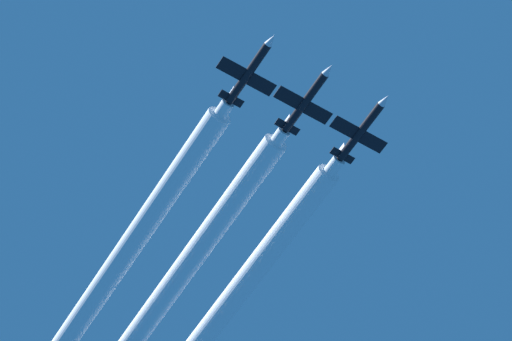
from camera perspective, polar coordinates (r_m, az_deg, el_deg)
jet_far_left at (r=166.67m, az=5.26°, el=2.02°), size 8.81×12.83×3.08m
jet_inner_left at (r=164.18m, az=2.51°, el=3.49°), size 8.81×12.83×3.08m
jet_center at (r=162.00m, az=-0.32°, el=4.92°), size 8.81×12.83×3.08m
smoke_trail_far_left at (r=186.61m, az=-1.99°, el=-7.41°), size 3.73×71.50×3.73m
smoke_trail_inner_left at (r=181.15m, az=-3.64°, el=-4.97°), size 3.73×59.71×3.73m
smoke_trail_center at (r=180.16m, az=-6.51°, el=-4.13°), size 3.73×63.03×3.73m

